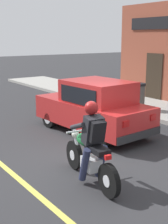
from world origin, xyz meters
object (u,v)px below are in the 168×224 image
object	(u,v)px
trash_bin	(138,96)
traffic_cone	(122,89)
car_hatchback	(93,107)
motorcycle_with_rider	(91,149)

from	to	relation	value
trash_bin	traffic_cone	bearing A→B (deg)	58.17
car_hatchback	traffic_cone	xyz separation A→B (m)	(4.44, 3.57, -0.33)
motorcycle_with_rider	trash_bin	xyz separation A→B (m)	(4.89, 3.55, -0.04)
motorcycle_with_rider	car_hatchback	size ratio (longest dim) A/B	0.52
traffic_cone	motorcycle_with_rider	bearing A→B (deg)	-136.64
motorcycle_with_rider	car_hatchback	world-z (taller)	motorcycle_with_rider
car_hatchback	trash_bin	distance (m)	3.01
motorcycle_with_rider	traffic_cone	bearing A→B (deg)	43.36
car_hatchback	trash_bin	size ratio (longest dim) A/B	3.93
motorcycle_with_rider	trash_bin	distance (m)	6.04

